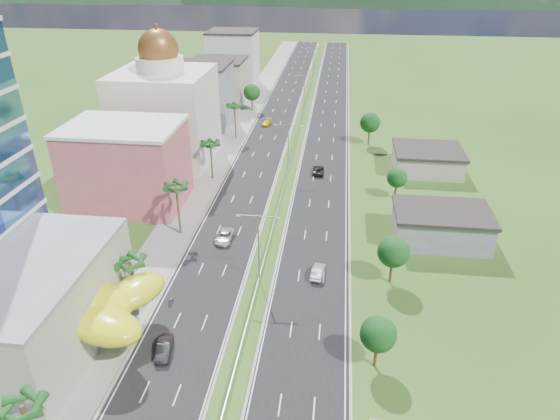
% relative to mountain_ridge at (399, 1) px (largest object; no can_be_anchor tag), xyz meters
% --- Properties ---
extents(ground, '(500.00, 500.00, 0.00)m').
position_rel_mountain_ridge_xyz_m(ground, '(-60.00, -450.00, 0.00)').
color(ground, '#2D5119').
rests_on(ground, ground).
extents(road_left, '(11.00, 260.00, 0.04)m').
position_rel_mountain_ridge_xyz_m(road_left, '(-67.50, -360.00, 0.02)').
color(road_left, black).
rests_on(road_left, ground).
extents(road_right, '(11.00, 260.00, 0.04)m').
position_rel_mountain_ridge_xyz_m(road_right, '(-52.50, -360.00, 0.02)').
color(road_right, black).
rests_on(road_right, ground).
extents(sidewalk_left, '(7.00, 260.00, 0.12)m').
position_rel_mountain_ridge_xyz_m(sidewalk_left, '(-77.00, -360.00, 0.06)').
color(sidewalk_left, gray).
rests_on(sidewalk_left, ground).
extents(median_guardrail, '(0.10, 216.06, 0.76)m').
position_rel_mountain_ridge_xyz_m(median_guardrail, '(-60.00, -378.01, 0.62)').
color(median_guardrail, gray).
rests_on(median_guardrail, ground).
extents(streetlight_median_b, '(6.04, 0.25, 11.00)m').
position_rel_mountain_ridge_xyz_m(streetlight_median_b, '(-60.00, -440.00, 6.75)').
color(streetlight_median_b, gray).
rests_on(streetlight_median_b, ground).
extents(streetlight_median_c, '(6.04, 0.25, 11.00)m').
position_rel_mountain_ridge_xyz_m(streetlight_median_c, '(-60.00, -400.00, 6.75)').
color(streetlight_median_c, gray).
rests_on(streetlight_median_c, ground).
extents(streetlight_median_d, '(6.04, 0.25, 11.00)m').
position_rel_mountain_ridge_xyz_m(streetlight_median_d, '(-60.00, -355.00, 6.75)').
color(streetlight_median_d, gray).
rests_on(streetlight_median_d, ground).
extents(streetlight_median_e, '(6.04, 0.25, 11.00)m').
position_rel_mountain_ridge_xyz_m(streetlight_median_e, '(-60.00, -310.00, 6.75)').
color(streetlight_median_e, gray).
rests_on(streetlight_median_e, ground).
extents(lime_canopy, '(18.00, 15.00, 7.40)m').
position_rel_mountain_ridge_xyz_m(lime_canopy, '(-80.00, -454.00, 4.99)').
color(lime_canopy, yellow).
rests_on(lime_canopy, ground).
extents(pink_shophouse, '(20.00, 15.00, 15.00)m').
position_rel_mountain_ridge_xyz_m(pink_shophouse, '(-88.00, -418.00, 7.50)').
color(pink_shophouse, '#C24F5F').
rests_on(pink_shophouse, ground).
extents(domed_building, '(20.00, 20.00, 28.70)m').
position_rel_mountain_ridge_xyz_m(domed_building, '(-88.00, -395.00, 11.35)').
color(domed_building, beige).
rests_on(domed_building, ground).
extents(midrise_grey, '(16.00, 15.00, 16.00)m').
position_rel_mountain_ridge_xyz_m(midrise_grey, '(-87.00, -370.00, 8.00)').
color(midrise_grey, slate).
rests_on(midrise_grey, ground).
extents(midrise_beige, '(16.00, 15.00, 13.00)m').
position_rel_mountain_ridge_xyz_m(midrise_beige, '(-87.00, -348.00, 6.50)').
color(midrise_beige, '#B1A892').
rests_on(midrise_beige, ground).
extents(midrise_white, '(16.00, 15.00, 18.00)m').
position_rel_mountain_ridge_xyz_m(midrise_white, '(-87.00, -325.00, 9.00)').
color(midrise_white, silver).
rests_on(midrise_white, ground).
extents(shed_near, '(15.00, 10.00, 5.00)m').
position_rel_mountain_ridge_xyz_m(shed_near, '(-32.00, -425.00, 2.50)').
color(shed_near, slate).
rests_on(shed_near, ground).
extents(shed_far, '(14.00, 12.00, 4.40)m').
position_rel_mountain_ridge_xyz_m(shed_far, '(-30.00, -395.00, 2.20)').
color(shed_far, '#B1A892').
rests_on(shed_far, ground).
extents(palm_tree_a, '(3.60, 3.60, 9.10)m').
position_rel_mountain_ridge_xyz_m(palm_tree_a, '(-75.50, -472.00, 8.02)').
color(palm_tree_a, '#47301C').
rests_on(palm_tree_a, ground).
extents(palm_tree_b, '(3.60, 3.60, 8.10)m').
position_rel_mountain_ridge_xyz_m(palm_tree_b, '(-75.50, -448.00, 7.06)').
color(palm_tree_b, '#47301C').
rests_on(palm_tree_b, ground).
extents(palm_tree_c, '(3.60, 3.60, 9.60)m').
position_rel_mountain_ridge_xyz_m(palm_tree_c, '(-75.50, -428.00, 8.50)').
color(palm_tree_c, '#47301C').
rests_on(palm_tree_c, ground).
extents(palm_tree_d, '(3.60, 3.60, 8.60)m').
position_rel_mountain_ridge_xyz_m(palm_tree_d, '(-75.50, -405.00, 7.54)').
color(palm_tree_d, '#47301C').
rests_on(palm_tree_d, ground).
extents(palm_tree_e, '(3.60, 3.60, 9.40)m').
position_rel_mountain_ridge_xyz_m(palm_tree_e, '(-75.50, -380.00, 8.31)').
color(palm_tree_e, '#47301C').
rests_on(palm_tree_e, ground).
extents(leafy_tree_lfar, '(4.90, 4.90, 8.05)m').
position_rel_mountain_ridge_xyz_m(leafy_tree_lfar, '(-75.50, -355.00, 5.58)').
color(leafy_tree_lfar, '#47301C').
rests_on(leafy_tree_lfar, ground).
extents(leafy_tree_ra, '(4.20, 4.20, 6.90)m').
position_rel_mountain_ridge_xyz_m(leafy_tree_ra, '(-44.00, -455.00, 4.78)').
color(leafy_tree_ra, '#47301C').
rests_on(leafy_tree_ra, ground).
extents(leafy_tree_rb, '(4.55, 4.55, 7.47)m').
position_rel_mountain_ridge_xyz_m(leafy_tree_rb, '(-41.00, -438.00, 5.18)').
color(leafy_tree_rb, '#47301C').
rests_on(leafy_tree_rb, ground).
extents(leafy_tree_rc, '(3.85, 3.85, 6.33)m').
position_rel_mountain_ridge_xyz_m(leafy_tree_rc, '(-38.00, -410.00, 4.37)').
color(leafy_tree_rc, '#47301C').
rests_on(leafy_tree_rc, ground).
extents(leafy_tree_rd, '(4.90, 4.90, 8.05)m').
position_rel_mountain_ridge_xyz_m(leafy_tree_rd, '(-42.00, -380.00, 5.58)').
color(leafy_tree_rd, '#47301C').
rests_on(leafy_tree_rd, ground).
extents(mountain_ridge, '(860.00, 140.00, 90.00)m').
position_rel_mountain_ridge_xyz_m(mountain_ridge, '(0.00, 0.00, 0.00)').
color(mountain_ridge, black).
rests_on(mountain_ridge, ground).
extents(car_dark_left, '(2.31, 4.82, 1.52)m').
position_rel_mountain_ridge_xyz_m(car_dark_left, '(-69.02, -456.01, 0.80)').
color(car_dark_left, black).
rests_on(car_dark_left, road_left).
extents(car_silver_mid_left, '(2.61, 5.35, 1.47)m').
position_rel_mountain_ridge_xyz_m(car_silver_mid_left, '(-67.49, -429.40, 0.77)').
color(car_silver_mid_left, '#B7B8C0').
rests_on(car_silver_mid_left, road_left).
extents(car_yellow_far_left, '(2.53, 4.94, 1.37)m').
position_rel_mountain_ridge_xyz_m(car_yellow_far_left, '(-69.21, -367.97, 0.73)').
color(car_yellow_far_left, gold).
rests_on(car_yellow_far_left, road_left).
extents(car_silver_right, '(2.12, 4.68, 1.49)m').
position_rel_mountain_ridge_xyz_m(car_silver_right, '(-51.57, -437.71, 0.79)').
color(car_silver_right, '#B9BBC1').
rests_on(car_silver_right, road_right).
extents(car_dark_far_right, '(2.39, 5.11, 1.41)m').
position_rel_mountain_ridge_xyz_m(car_dark_far_right, '(-53.46, -399.49, 0.75)').
color(car_dark_far_right, black).
rests_on(car_dark_far_right, road_right).
extents(motorcycle, '(0.65, 1.77, 1.11)m').
position_rel_mountain_ridge_xyz_m(motorcycle, '(-71.18, -446.78, 0.60)').
color(motorcycle, black).
rests_on(motorcycle, road_left).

